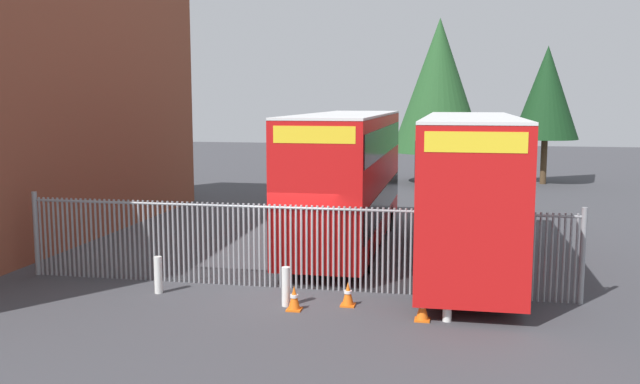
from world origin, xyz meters
The scene contains 12 objects.
ground_plane centered at (0.00, 8.00, 0.00)m, with size 100.00×100.00×0.00m, color #3D3D42.
palisade_fence centered at (-0.05, 0.00, 1.18)m, with size 14.62×0.14×2.35m.
double_decker_bus_near_gate centered at (4.55, 3.15, 2.42)m, with size 2.54×10.81×4.42m.
double_decker_bus_behind_fence_left centered at (0.62, 5.46, 2.42)m, with size 2.54×10.81×4.42m.
bollard_near_left centered at (-3.18, -1.12, 0.47)m, with size 0.20×0.20×0.95m, color silver.
bollard_center_front centered at (0.27, -1.56, 0.47)m, with size 0.20×0.20×0.95m, color silver.
bollard_near_right centered at (4.05, -1.97, 0.47)m, with size 0.20×0.20×0.95m, color silver.
traffic_cone_by_gate centered at (0.54, -1.84, 0.29)m, with size 0.34×0.34×0.59m.
traffic_cone_mid_forecourt centered at (1.71, -1.26, 0.29)m, with size 0.34×0.34×0.59m.
traffic_cone_near_kerb centered at (3.51, -2.03, 0.29)m, with size 0.34×0.34×0.59m.
tree_tall_back centered at (9.16, 24.45, 5.23)m, with size 3.70×3.70×7.89m.
tree_short_side centered at (3.11, 23.59, 5.65)m, with size 5.34×5.34×9.47m.
Camera 1 is at (4.14, -17.05, 4.90)m, focal length 38.79 mm.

